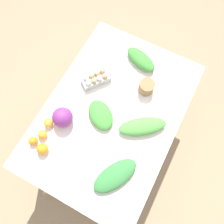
{
  "coord_description": "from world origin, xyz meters",
  "views": [
    {
      "loc": [
        -0.48,
        -0.26,
        2.35
      ],
      "look_at": [
        0.0,
        0.0,
        0.77
      ],
      "focal_mm": 35.0,
      "sensor_mm": 36.0,
      "label": 1
    }
  ],
  "objects_px": {
    "cabbage_purple": "(63,117)",
    "orange_1": "(48,123)",
    "greens_bunch_chard": "(141,60)",
    "orange_3": "(43,134)",
    "paper_bag": "(146,87)",
    "orange_0": "(33,141)",
    "orange_2": "(42,149)",
    "egg_carton": "(96,78)",
    "greens_bunch_dandelion": "(115,176)",
    "greens_bunch_kale": "(143,126)",
    "greens_bunch_beet_tops": "(101,115)"
  },
  "relations": [
    {
      "from": "egg_carton",
      "to": "orange_2",
      "type": "distance_m",
      "value": 0.67
    },
    {
      "from": "greens_bunch_dandelion",
      "to": "orange_0",
      "type": "xyz_separation_m",
      "value": [
        -0.06,
        0.64,
        -0.0
      ]
    },
    {
      "from": "paper_bag",
      "to": "greens_bunch_chard",
      "type": "relative_size",
      "value": 0.42
    },
    {
      "from": "egg_carton",
      "to": "greens_bunch_chard",
      "type": "height_order",
      "value": "egg_carton"
    },
    {
      "from": "cabbage_purple",
      "to": "greens_bunch_beet_tops",
      "type": "xyz_separation_m",
      "value": [
        0.16,
        -0.23,
        -0.04
      ]
    },
    {
      "from": "greens_bunch_beet_tops",
      "to": "cabbage_purple",
      "type": "bearing_deg",
      "value": 124.49
    },
    {
      "from": "egg_carton",
      "to": "orange_1",
      "type": "distance_m",
      "value": 0.5
    },
    {
      "from": "paper_bag",
      "to": "orange_2",
      "type": "bearing_deg",
      "value": 150.06
    },
    {
      "from": "cabbage_purple",
      "to": "orange_3",
      "type": "bearing_deg",
      "value": 156.33
    },
    {
      "from": "cabbage_purple",
      "to": "greens_bunch_chard",
      "type": "relative_size",
      "value": 0.52
    },
    {
      "from": "orange_0",
      "to": "orange_2",
      "type": "distance_m",
      "value": 0.1
    },
    {
      "from": "orange_0",
      "to": "orange_2",
      "type": "relative_size",
      "value": 0.78
    },
    {
      "from": "orange_2",
      "to": "greens_bunch_dandelion",
      "type": "bearing_deg",
      "value": -81.56
    },
    {
      "from": "greens_bunch_dandelion",
      "to": "greens_bunch_kale",
      "type": "height_order",
      "value": "greens_bunch_kale"
    },
    {
      "from": "greens_bunch_chard",
      "to": "greens_bunch_dandelion",
      "type": "bearing_deg",
      "value": -165.47
    },
    {
      "from": "orange_2",
      "to": "egg_carton",
      "type": "bearing_deg",
      "value": -5.39
    },
    {
      "from": "greens_bunch_chard",
      "to": "orange_2",
      "type": "height_order",
      "value": "orange_2"
    },
    {
      "from": "egg_carton",
      "to": "greens_bunch_beet_tops",
      "type": "distance_m",
      "value": 0.31
    },
    {
      "from": "orange_0",
      "to": "orange_1",
      "type": "xyz_separation_m",
      "value": [
        0.17,
        -0.03,
        0.0
      ]
    },
    {
      "from": "egg_carton",
      "to": "greens_bunch_beet_tops",
      "type": "xyz_separation_m",
      "value": [
        -0.25,
        -0.18,
        -0.01
      ]
    },
    {
      "from": "paper_bag",
      "to": "greens_bunch_dandelion",
      "type": "xyz_separation_m",
      "value": [
        -0.71,
        -0.09,
        -0.02
      ]
    },
    {
      "from": "paper_bag",
      "to": "greens_bunch_beet_tops",
      "type": "bearing_deg",
      "value": 150.16
    },
    {
      "from": "greens_bunch_dandelion",
      "to": "orange_2",
      "type": "height_order",
      "value": "orange_2"
    },
    {
      "from": "greens_bunch_beet_tops",
      "to": "orange_1",
      "type": "xyz_separation_m",
      "value": [
        -0.24,
        0.32,
        0.0
      ]
    },
    {
      "from": "greens_bunch_kale",
      "to": "cabbage_purple",
      "type": "bearing_deg",
      "value": 112.38
    },
    {
      "from": "paper_bag",
      "to": "greens_bunch_kale",
      "type": "relative_size",
      "value": 0.34
    },
    {
      "from": "greens_bunch_kale",
      "to": "orange_1",
      "type": "bearing_deg",
      "value": 115.58
    },
    {
      "from": "greens_bunch_kale",
      "to": "orange_0",
      "type": "height_order",
      "value": "greens_bunch_kale"
    },
    {
      "from": "cabbage_purple",
      "to": "greens_bunch_chard",
      "type": "distance_m",
      "value": 0.79
    },
    {
      "from": "greens_bunch_kale",
      "to": "orange_3",
      "type": "bearing_deg",
      "value": 122.56
    },
    {
      "from": "cabbage_purple",
      "to": "orange_0",
      "type": "xyz_separation_m",
      "value": [
        -0.25,
        0.11,
        -0.04
      ]
    },
    {
      "from": "greens_bunch_dandelion",
      "to": "orange_0",
      "type": "relative_size",
      "value": 5.25
    },
    {
      "from": "cabbage_purple",
      "to": "greens_bunch_kale",
      "type": "distance_m",
      "value": 0.6
    },
    {
      "from": "orange_1",
      "to": "paper_bag",
      "type": "bearing_deg",
      "value": -41.15
    },
    {
      "from": "orange_1",
      "to": "orange_3",
      "type": "xyz_separation_m",
      "value": [
        -0.1,
        -0.01,
        -0.0
      ]
    },
    {
      "from": "orange_1",
      "to": "egg_carton",
      "type": "bearing_deg",
      "value": -15.64
    },
    {
      "from": "paper_bag",
      "to": "orange_3",
      "type": "distance_m",
      "value": 0.87
    },
    {
      "from": "orange_0",
      "to": "greens_bunch_dandelion",
      "type": "bearing_deg",
      "value": -84.37
    },
    {
      "from": "greens_bunch_kale",
      "to": "orange_0",
      "type": "bearing_deg",
      "value": 125.58
    },
    {
      "from": "greens_bunch_chard",
      "to": "orange_1",
      "type": "bearing_deg",
      "value": 154.95
    },
    {
      "from": "cabbage_purple",
      "to": "orange_1",
      "type": "distance_m",
      "value": 0.12
    },
    {
      "from": "greens_bunch_dandelion",
      "to": "greens_bunch_chard",
      "type": "height_order",
      "value": "greens_bunch_chard"
    },
    {
      "from": "cabbage_purple",
      "to": "orange_0",
      "type": "relative_size",
      "value": 2.35
    },
    {
      "from": "paper_bag",
      "to": "orange_0",
      "type": "bearing_deg",
      "value": 144.4
    },
    {
      "from": "greens_bunch_dandelion",
      "to": "paper_bag",
      "type": "bearing_deg",
      "value": 7.39
    },
    {
      "from": "cabbage_purple",
      "to": "orange_3",
      "type": "height_order",
      "value": "cabbage_purple"
    },
    {
      "from": "cabbage_purple",
      "to": "greens_bunch_beet_tops",
      "type": "height_order",
      "value": "cabbage_purple"
    },
    {
      "from": "egg_carton",
      "to": "paper_bag",
      "type": "bearing_deg",
      "value": 143.45
    },
    {
      "from": "greens_bunch_kale",
      "to": "orange_1",
      "type": "distance_m",
      "value": 0.7
    },
    {
      "from": "egg_carton",
      "to": "greens_bunch_beet_tops",
      "type": "bearing_deg",
      "value": 72.75
    }
  ]
}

